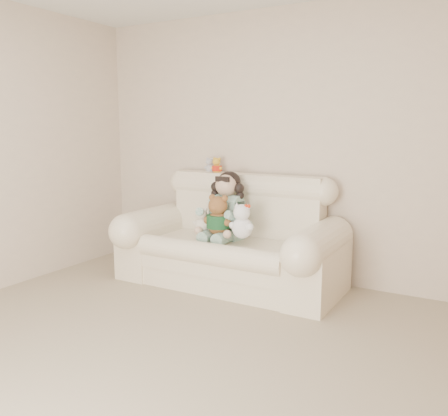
% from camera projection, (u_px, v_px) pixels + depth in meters
% --- Properties ---
extents(floor, '(5.00, 5.00, 0.00)m').
position_uv_depth(floor, '(129.00, 398.00, 2.63)').
color(floor, tan).
rests_on(floor, ground).
extents(wall_back, '(4.50, 0.00, 4.50)m').
position_uv_depth(wall_back, '(299.00, 146.00, 4.56)').
color(wall_back, beige).
rests_on(wall_back, ground).
extents(sofa, '(2.10, 0.95, 1.03)m').
position_uv_depth(sofa, '(229.00, 231.00, 4.49)').
color(sofa, '#FFEACD').
rests_on(sofa, floor).
extents(seated_child, '(0.46, 0.53, 0.66)m').
position_uv_depth(seated_child, '(227.00, 205.00, 4.56)').
color(seated_child, '#287156').
rests_on(seated_child, sofa).
extents(brown_teddy, '(0.30, 0.24, 0.44)m').
position_uv_depth(brown_teddy, '(218.00, 211.00, 4.38)').
color(brown_teddy, brown).
rests_on(brown_teddy, sofa).
extents(white_cat, '(0.28, 0.25, 0.37)m').
position_uv_depth(white_cat, '(242.00, 217.00, 4.25)').
color(white_cat, white).
rests_on(white_cat, sofa).
extents(cream_teddy, '(0.18, 0.14, 0.28)m').
position_uv_depth(cream_teddy, '(202.00, 217.00, 4.49)').
color(cream_teddy, silver).
rests_on(cream_teddy, sofa).
extents(yellow_mini_bear, '(0.13, 0.10, 0.20)m').
position_uv_depth(yellow_mini_bear, '(217.00, 164.00, 4.86)').
color(yellow_mini_bear, yellow).
rests_on(yellow_mini_bear, sofa).
extents(grey_mini_plush, '(0.12, 0.10, 0.19)m').
position_uv_depth(grey_mini_plush, '(210.00, 164.00, 4.94)').
color(grey_mini_plush, '#B4B3BA').
rests_on(grey_mini_plush, sofa).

